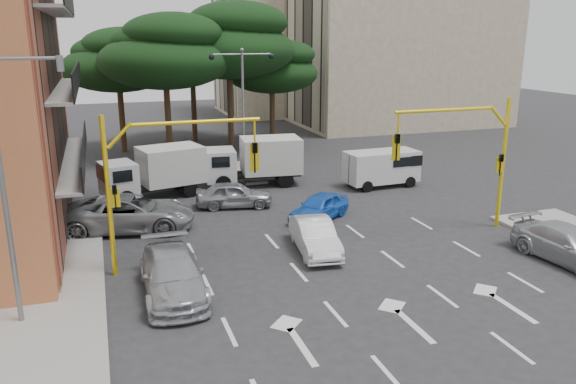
% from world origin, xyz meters
% --- Properties ---
extents(ground, '(120.00, 120.00, 0.00)m').
position_xyz_m(ground, '(0.00, 0.00, 0.00)').
color(ground, '#28282B').
rests_on(ground, ground).
extents(sidewalk_left, '(5.00, 26.00, 0.15)m').
position_xyz_m(sidewalk_left, '(-11.50, -4.00, 0.07)').
color(sidewalk_left, gray).
rests_on(sidewalk_left, ground).
extents(median_strip, '(1.40, 6.00, 0.15)m').
position_xyz_m(median_strip, '(0.00, 16.00, 0.07)').
color(median_strip, gray).
rests_on(median_strip, ground).
extents(apartment_beige_near, '(20.20, 12.15, 18.70)m').
position_xyz_m(apartment_beige_near, '(19.95, 32.00, 9.35)').
color(apartment_beige_near, tan).
rests_on(apartment_beige_near, ground).
extents(apartment_beige_far, '(16.20, 12.15, 16.70)m').
position_xyz_m(apartment_beige_far, '(12.95, 44.00, 8.35)').
color(apartment_beige_far, tan).
rests_on(apartment_beige_far, ground).
extents(pine_left_near, '(9.15, 9.15, 10.23)m').
position_xyz_m(pine_left_near, '(-3.94, 21.96, 7.60)').
color(pine_left_near, '#382616').
rests_on(pine_left_near, ground).
extents(pine_center, '(9.98, 9.98, 11.16)m').
position_xyz_m(pine_center, '(1.06, 23.96, 8.30)').
color(pine_center, '#382616').
rests_on(pine_center, ground).
extents(pine_left_far, '(8.32, 8.32, 9.30)m').
position_xyz_m(pine_left_far, '(-6.94, 25.96, 6.91)').
color(pine_left_far, '#382616').
rests_on(pine_left_far, ground).
extents(pine_right, '(7.49, 7.49, 8.37)m').
position_xyz_m(pine_right, '(5.06, 25.96, 6.22)').
color(pine_right, '#382616').
rests_on(pine_right, ground).
extents(pine_back, '(9.15, 9.15, 10.23)m').
position_xyz_m(pine_back, '(-0.94, 28.96, 7.60)').
color(pine_back, '#382616').
rests_on(pine_back, ground).
extents(signal_mast_right, '(5.79, 0.37, 6.00)m').
position_xyz_m(signal_mast_right, '(6.80, 1.99, 3.88)').
color(signal_mast_right, yellow).
rests_on(signal_mast_right, ground).
extents(signal_mast_left, '(5.79, 0.37, 6.00)m').
position_xyz_m(signal_mast_left, '(-6.80, 1.99, 3.88)').
color(signal_mast_left, yellow).
rests_on(signal_mast_left, ground).
extents(street_lamp_left, '(2.08, 0.20, 8.00)m').
position_xyz_m(street_lamp_left, '(-11.29, -1.00, 4.72)').
color(street_lamp_left, slate).
rests_on(street_lamp_left, sidewalk_left).
extents(street_lamp_center, '(4.16, 0.36, 7.77)m').
position_xyz_m(street_lamp_center, '(0.00, 16.00, 5.43)').
color(street_lamp_center, slate).
rests_on(street_lamp_center, median_strip).
extents(car_white_hatch, '(1.96, 4.26, 1.35)m').
position_xyz_m(car_white_hatch, '(-0.66, 1.79, 0.68)').
color(car_white_hatch, silver).
rests_on(car_white_hatch, ground).
extents(car_blue_compact, '(3.90, 3.39, 1.27)m').
position_xyz_m(car_blue_compact, '(1.08, 5.64, 0.63)').
color(car_blue_compact, blue).
rests_on(car_blue_compact, ground).
extents(car_silver_wagon, '(2.15, 5.09, 1.47)m').
position_xyz_m(car_silver_wagon, '(-6.75, -0.35, 0.73)').
color(car_silver_wagon, '#A4A5AC').
rests_on(car_silver_wagon, ground).
extents(car_silver_cross_a, '(6.35, 3.87, 1.65)m').
position_xyz_m(car_silver_cross_a, '(-7.76, 7.00, 0.82)').
color(car_silver_cross_a, gray).
rests_on(car_silver_cross_a, ground).
extents(car_silver_cross_b, '(4.18, 2.36, 1.34)m').
position_xyz_m(car_silver_cross_b, '(-2.35, 9.00, 0.67)').
color(car_silver_cross_b, '#97999F').
rests_on(car_silver_cross_b, ground).
extents(car_silver_parked, '(2.55, 5.08, 1.41)m').
position_xyz_m(car_silver_parked, '(8.44, -2.50, 0.71)').
color(car_silver_parked, '#AFB2B7').
rests_on(car_silver_parked, ground).
extents(van_white, '(4.38, 2.13, 2.15)m').
position_xyz_m(van_white, '(6.92, 10.35, 1.08)').
color(van_white, silver).
rests_on(van_white, ground).
extents(box_truck_a, '(5.97, 3.59, 2.74)m').
position_xyz_m(box_truck_a, '(-6.08, 12.23, 1.37)').
color(box_truck_a, silver).
rests_on(box_truck_a, ground).
extents(box_truck_b, '(5.97, 3.04, 2.82)m').
position_xyz_m(box_truck_b, '(-0.16, 13.06, 1.41)').
color(box_truck_b, silver).
rests_on(box_truck_b, ground).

